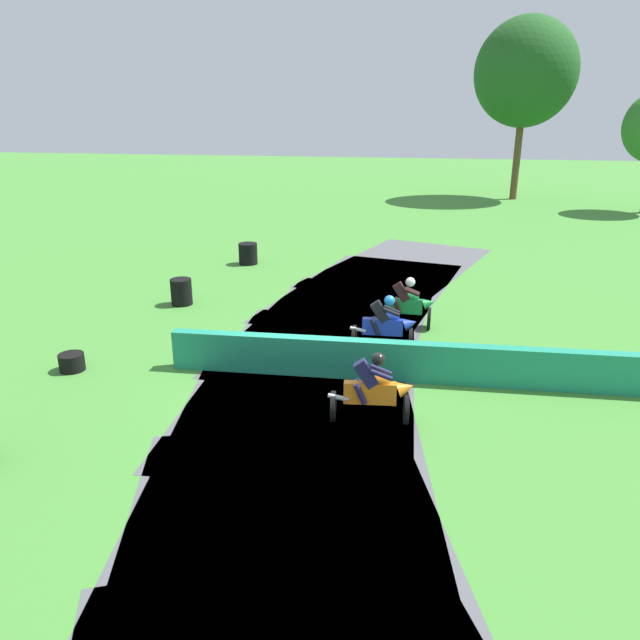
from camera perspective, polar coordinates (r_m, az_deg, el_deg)
ground_plane at (r=13.97m, az=-0.83°, el=-5.08°), size 120.00×120.00×0.00m
track_asphalt at (r=13.88m, az=2.56°, el=-5.27°), size 8.48×30.17×0.01m
safety_barrier at (r=14.10m, az=22.29°, el=-4.40°), size 17.59×0.72×0.90m
motorcycle_lead_green at (r=16.88m, az=8.06°, el=1.51°), size 1.69×0.73×1.43m
motorcycle_chase_blue at (r=15.23m, az=6.14°, el=-0.40°), size 1.68×0.71×1.42m
motorcycle_trailing_orange at (r=11.81m, az=5.04°, el=-6.46°), size 1.68×0.81×1.43m
tire_stack_near at (r=23.70m, az=-6.71°, el=6.15°), size 0.71×0.71×0.80m
tire_stack_mid_a at (r=19.15m, az=-12.77°, el=2.58°), size 0.64×0.64×0.80m
tire_stack_mid_b at (r=15.22m, az=-22.09°, el=-3.65°), size 0.58×0.58×0.40m
tree_far_left at (r=41.88m, az=18.59°, el=20.98°), size 6.14×6.14×10.84m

